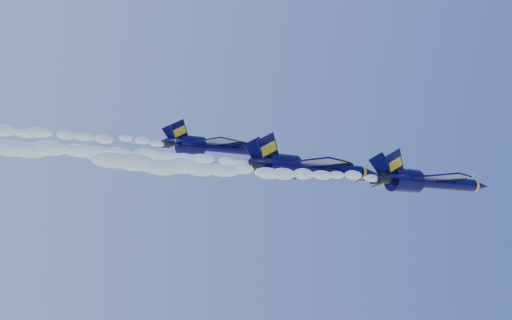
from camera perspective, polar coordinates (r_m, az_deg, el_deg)
jet_lead at (r=83.31m, az=13.55°, el=-1.67°), size 17.30×14.19×6.43m
smoke_trail_jet_lead at (r=69.51m, az=-0.52°, el=-0.84°), size 31.64×1.79×1.61m
jet_second at (r=81.33m, az=4.16°, el=-0.60°), size 18.14×14.88×6.74m
smoke_trail_jet_second at (r=70.99m, az=-11.83°, el=0.46°), size 31.64×1.88×1.69m
jet_third at (r=88.50m, az=-3.49°, el=1.10°), size 15.09×12.38×5.61m
smoke_trail_jet_third at (r=81.24m, az=-17.72°, el=2.16°), size 31.64×1.56×1.40m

